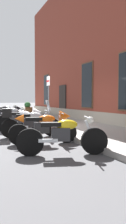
{
  "coord_description": "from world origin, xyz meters",
  "views": [
    {
      "loc": [
        9.13,
        -3.05,
        1.35
      ],
      "look_at": [
        0.85,
        0.58,
        0.82
      ],
      "focal_mm": 35.86,
      "sensor_mm": 36.0,
      "label": 1
    }
  ],
  "objects_px": {
    "motorcycle_black_sport": "(7,114)",
    "motorcycle_orange_sport": "(46,126)",
    "motorcycle_black_naked": "(5,114)",
    "motorcycle_silver_touring": "(28,122)",
    "motorcycle_white_sport": "(23,119)",
    "barrel_planter": "(28,111)",
    "motorcycle_grey_naked": "(11,117)",
    "parking_sign": "(48,93)",
    "motorcycle_yellow_naked": "(63,136)"
  },
  "relations": [
    {
      "from": "motorcycle_white_sport",
      "to": "parking_sign",
      "type": "relative_size",
      "value": 0.9
    },
    {
      "from": "motorcycle_black_naked",
      "to": "motorcycle_black_sport",
      "type": "height_order",
      "value": "motorcycle_black_sport"
    },
    {
      "from": "motorcycle_grey_naked",
      "to": "motorcycle_yellow_naked",
      "type": "height_order",
      "value": "motorcycle_grey_naked"
    },
    {
      "from": "motorcycle_black_sport",
      "to": "motorcycle_white_sport",
      "type": "distance_m",
      "value": 3.0
    },
    {
      "from": "motorcycle_black_sport",
      "to": "barrel_planter",
      "type": "height_order",
      "value": "barrel_planter"
    },
    {
      "from": "motorcycle_black_sport",
      "to": "motorcycle_silver_touring",
      "type": "xyz_separation_m",
      "value": [
        4.38,
        -0.03,
        -0.01
      ]
    },
    {
      "from": "motorcycle_white_sport",
      "to": "barrel_planter",
      "type": "distance_m",
      "value": 5.2
    },
    {
      "from": "motorcycle_black_naked",
      "to": "motorcycle_yellow_naked",
      "type": "xyz_separation_m",
      "value": [
        8.42,
        0.04,
        -0.02
      ]
    },
    {
      "from": "motorcycle_black_sport",
      "to": "motorcycle_orange_sport",
      "type": "height_order",
      "value": "motorcycle_black_sport"
    },
    {
      "from": "motorcycle_yellow_naked",
      "to": "barrel_planter",
      "type": "xyz_separation_m",
      "value": [
        -9.18,
        1.52,
        0.11
      ]
    },
    {
      "from": "motorcycle_black_sport",
      "to": "barrel_planter",
      "type": "bearing_deg",
      "value": 140.88
    },
    {
      "from": "motorcycle_yellow_naked",
      "to": "motorcycle_white_sport",
      "type": "bearing_deg",
      "value": 179.59
    },
    {
      "from": "motorcycle_black_naked",
      "to": "motorcycle_yellow_naked",
      "type": "height_order",
      "value": "motorcycle_black_naked"
    },
    {
      "from": "motorcycle_grey_naked",
      "to": "parking_sign",
      "type": "bearing_deg",
      "value": 77.45
    },
    {
      "from": "motorcycle_black_naked",
      "to": "motorcycle_silver_touring",
      "type": "relative_size",
      "value": 0.99
    },
    {
      "from": "motorcycle_silver_touring",
      "to": "barrel_planter",
      "type": "distance_m",
      "value": 6.57
    },
    {
      "from": "motorcycle_black_sport",
      "to": "barrel_planter",
      "type": "relative_size",
      "value": 2.04
    },
    {
      "from": "motorcycle_silver_touring",
      "to": "motorcycle_yellow_naked",
      "type": "bearing_deg",
      "value": 2.49
    },
    {
      "from": "motorcycle_white_sport",
      "to": "barrel_planter",
      "type": "bearing_deg",
      "value": 163.34
    },
    {
      "from": "motorcycle_orange_sport",
      "to": "motorcycle_yellow_naked",
      "type": "height_order",
      "value": "motorcycle_orange_sport"
    },
    {
      "from": "motorcycle_white_sport",
      "to": "motorcycle_black_naked",
      "type": "bearing_deg",
      "value": -179.02
    },
    {
      "from": "motorcycle_grey_naked",
      "to": "motorcycle_orange_sport",
      "type": "relative_size",
      "value": 0.99
    },
    {
      "from": "barrel_planter",
      "to": "motorcycle_yellow_naked",
      "type": "bearing_deg",
      "value": -9.41
    },
    {
      "from": "motorcycle_white_sport",
      "to": "motorcycle_orange_sport",
      "type": "height_order",
      "value": "motorcycle_orange_sport"
    },
    {
      "from": "motorcycle_yellow_naked",
      "to": "parking_sign",
      "type": "relative_size",
      "value": 0.93
    },
    {
      "from": "motorcycle_silver_touring",
      "to": "motorcycle_yellow_naked",
      "type": "height_order",
      "value": "motorcycle_silver_touring"
    },
    {
      "from": "parking_sign",
      "to": "motorcycle_orange_sport",
      "type": "bearing_deg",
      "value": -20.98
    },
    {
      "from": "motorcycle_white_sport",
      "to": "motorcycle_grey_naked",
      "type": "bearing_deg",
      "value": -172.59
    },
    {
      "from": "motorcycle_white_sport",
      "to": "motorcycle_orange_sport",
      "type": "distance_m",
      "value": 2.72
    },
    {
      "from": "motorcycle_silver_touring",
      "to": "motorcycle_orange_sport",
      "type": "bearing_deg",
      "value": 8.48
    },
    {
      "from": "motorcycle_silver_touring",
      "to": "parking_sign",
      "type": "relative_size",
      "value": 0.92
    },
    {
      "from": "parking_sign",
      "to": "barrel_planter",
      "type": "xyz_separation_m",
      "value": [
        -3.84,
        -0.04,
        -1.07
      ]
    },
    {
      "from": "motorcycle_grey_naked",
      "to": "motorcycle_white_sport",
      "type": "distance_m",
      "value": 1.54
    },
    {
      "from": "motorcycle_white_sport",
      "to": "motorcycle_yellow_naked",
      "type": "relative_size",
      "value": 0.97
    },
    {
      "from": "motorcycle_yellow_naked",
      "to": "parking_sign",
      "type": "height_order",
      "value": "parking_sign"
    },
    {
      "from": "parking_sign",
      "to": "motorcycle_white_sport",
      "type": "bearing_deg",
      "value": -53.31
    },
    {
      "from": "motorcycle_white_sport",
      "to": "parking_sign",
      "type": "bearing_deg",
      "value": 126.69
    },
    {
      "from": "motorcycle_orange_sport",
      "to": "motorcycle_black_naked",
      "type": "bearing_deg",
      "value": -179.01
    },
    {
      "from": "motorcycle_black_naked",
      "to": "motorcycle_orange_sport",
      "type": "distance_m",
      "value": 6.94
    },
    {
      "from": "motorcycle_orange_sport",
      "to": "motorcycle_yellow_naked",
      "type": "xyz_separation_m",
      "value": [
        1.48,
        -0.08,
        -0.07
      ]
    },
    {
      "from": "motorcycle_black_sport",
      "to": "motorcycle_silver_touring",
      "type": "distance_m",
      "value": 4.38
    },
    {
      "from": "motorcycle_white_sport",
      "to": "motorcycle_silver_touring",
      "type": "relative_size",
      "value": 0.98
    },
    {
      "from": "motorcycle_black_naked",
      "to": "motorcycle_black_sport",
      "type": "relative_size",
      "value": 1.01
    },
    {
      "from": "parking_sign",
      "to": "motorcycle_black_naked",
      "type": "bearing_deg",
      "value": -152.55
    },
    {
      "from": "motorcycle_black_sport",
      "to": "motorcycle_yellow_naked",
      "type": "xyz_separation_m",
      "value": [
        7.19,
        0.09,
        -0.08
      ]
    },
    {
      "from": "motorcycle_black_sport",
      "to": "motorcycle_orange_sport",
      "type": "relative_size",
      "value": 1.0
    },
    {
      "from": "motorcycle_black_sport",
      "to": "motorcycle_white_sport",
      "type": "height_order",
      "value": "motorcycle_black_sport"
    },
    {
      "from": "motorcycle_silver_touring",
      "to": "motorcycle_orange_sport",
      "type": "height_order",
      "value": "motorcycle_silver_touring"
    },
    {
      "from": "motorcycle_yellow_naked",
      "to": "barrel_planter",
      "type": "distance_m",
      "value": 9.31
    },
    {
      "from": "motorcycle_black_naked",
      "to": "motorcycle_silver_touring",
      "type": "distance_m",
      "value": 5.6
    }
  ]
}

